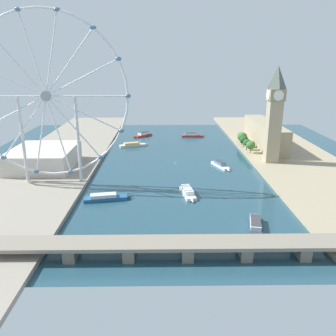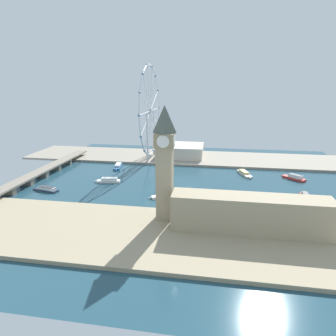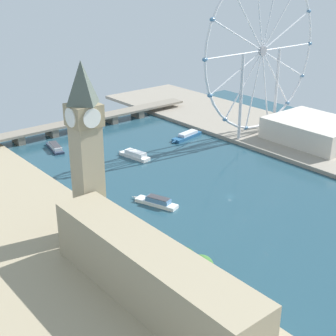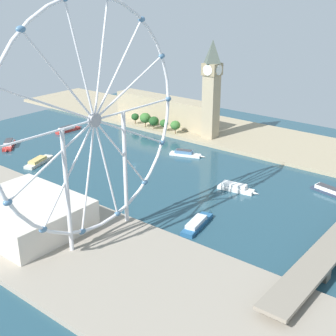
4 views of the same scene
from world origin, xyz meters
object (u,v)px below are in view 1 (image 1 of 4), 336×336
Objects in this scene: tour_boat_1 at (221,165)px; tour_boat_3 at (106,198)px; clock_tower at (274,113)px; parliament_block at (265,134)px; tour_boat_2 at (143,135)px; tour_boat_6 at (255,225)px; ferris_wheel at (46,97)px; tour_boat_4 at (133,145)px; river_bridge at (187,245)px; tour_boat_5 at (192,135)px; riverside_hall at (43,157)px; tour_boat_0 at (188,192)px.

tour_boat_3 is (97.25, 81.87, -0.09)m from tour_boat_1.
parliament_block is (-11.89, -65.72, -33.47)m from clock_tower.
clock_tower is at bearing 20.66° from tour_boat_3.
clock_tower reaches higher than tour_boat_2.
tour_boat_6 is at bearing 60.00° from tour_boat_2.
tour_boat_2 is at bearing -169.44° from tour_boat_1.
parliament_block is 245.78m from ferris_wheel.
ferris_wheel is 91.05m from tour_boat_3.
tour_boat_6 is (-92.42, 211.76, 0.09)m from tour_boat_4.
tour_boat_5 is (-26.24, -295.82, -4.15)m from river_bridge.
parliament_block is 154.15m from tour_boat_4.
tour_boat_1 is at bearing -61.24° from tour_boat_4.
tour_boat_2 reaches higher than tour_boat_6.
river_bridge is (-123.84, 154.32, -5.07)m from riverside_hall.
river_bridge is at bearing -41.91° from tour_boat_6.
clock_tower is 2.92× the size of tour_boat_0.
ferris_wheel reaches higher than tour_boat_4.
tour_boat_5 is (66.76, -127.83, -47.67)m from clock_tower.
tour_boat_0 reaches higher than tour_boat_1.
clock_tower is at bearing 79.75° from parliament_block.
tour_boat_2 is 0.73× the size of tour_boat_4.
riverside_hall reaches higher than tour_boat_4.
riverside_hall is at bearing -148.63° from tour_boat_4.
tour_boat_4 is (153.11, -10.20, -14.65)m from parliament_block.
river_bridge is at bearing 128.75° from riverside_hall.
parliament_block is 3.71× the size of tour_boat_0.
clock_tower is 203.80m from ferris_wheel.
tour_boat_6 is at bearing 73.24° from parliament_block.
river_bridge is 87.27m from tour_boat_0.
tour_boat_4 is at bearing -28.26° from clock_tower.
tour_boat_1 reaches higher than tour_boat_4.
tour_boat_1 reaches higher than tour_boat_6.
tour_boat_3 is 108.67m from tour_boat_6.
ferris_wheel is 131.07m from tour_boat_0.
parliament_block is 211.00m from tour_boat_6.
ferris_wheel reaches higher than tour_boat_0.
river_bridge is at bearing -34.74° from tour_boat_1.
river_bridge is 303.02m from tour_boat_2.
tour_boat_0 is (-6.37, -86.94, -4.20)m from river_bridge.
parliament_block is 242.17m from riverside_hall.
tour_boat_3 is (147.43, 90.19, -48.01)m from clock_tower.
tour_boat_1 is at bearing 143.92° from tour_boat_0.
riverside_hall is at bearing -134.10° from tour_boat_5.
river_bridge is 297.01m from tour_boat_5.
clock_tower is at bearing -46.72° from tour_boat_4.
tour_boat_4 is (-75.62, -89.59, -9.67)m from riverside_hall.
ferris_wheel is 233.76m from tour_boat_5.
tour_boat_2 is at bearing -177.36° from tour_boat_0.
riverside_hall is (21.77, -41.38, -59.60)m from ferris_wheel.
parliament_block is at bearing 136.67° from tour_boat_0.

